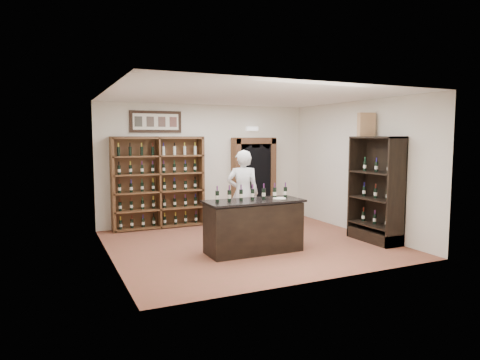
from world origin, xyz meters
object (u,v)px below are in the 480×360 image
wine_shelf (158,182)px  wine_crate (366,125)px  counter_bottle_0 (217,196)px  shopkeeper (243,194)px  tasting_counter (254,226)px  side_cabinet (376,206)px

wine_shelf → wine_crate: size_ratio=4.40×
counter_bottle_0 → wine_shelf: bearing=97.5°
wine_shelf → shopkeeper: 2.25m
tasting_counter → wine_shelf: bearing=110.6°
tasting_counter → side_cabinet: (2.72, -0.30, 0.26)m
tasting_counter → counter_bottle_0: bearing=176.0°
side_cabinet → shopkeeper: side_cabinet is taller
shopkeeper → wine_crate: 3.03m
wine_shelf → tasting_counter: size_ratio=1.17×
wine_crate → wine_shelf: bearing=156.2°
tasting_counter → side_cabinet: 2.75m
side_cabinet → counter_bottle_0: bearing=174.2°
wine_shelf → side_cabinet: size_ratio=1.00×
wine_shelf → tasting_counter: (1.10, -2.93, -0.61)m
wine_shelf → shopkeeper: bearing=-50.0°
side_cabinet → wine_crate: bearing=93.5°
tasting_counter → wine_crate: wine_crate is taller
tasting_counter → shopkeeper: shopkeeper is taller
counter_bottle_0 → shopkeeper: size_ratio=0.16×
shopkeeper → side_cabinet: bearing=169.7°
wine_shelf → tasting_counter: bearing=-69.4°
shopkeeper → wine_shelf: bearing=-27.8°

